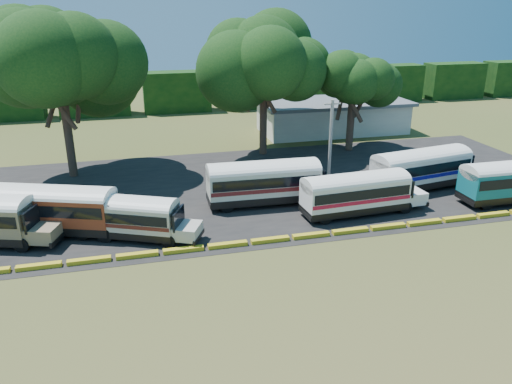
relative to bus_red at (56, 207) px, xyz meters
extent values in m
plane|color=#304517|center=(12.84, -6.20, -2.03)|extent=(160.00, 160.00, 0.00)
cube|color=black|center=(13.84, 5.80, -2.02)|extent=(64.00, 24.00, 0.02)
cube|color=gold|center=(-0.66, -5.20, -1.88)|extent=(2.70, 0.45, 0.30)
cube|color=gold|center=(2.34, -5.20, -1.88)|extent=(2.70, 0.45, 0.30)
cube|color=gold|center=(5.34, -5.20, -1.88)|extent=(2.70, 0.45, 0.30)
cube|color=gold|center=(8.34, -5.20, -1.88)|extent=(2.70, 0.45, 0.30)
cube|color=gold|center=(11.34, -5.20, -1.88)|extent=(2.70, 0.45, 0.30)
cube|color=gold|center=(14.34, -5.20, -1.88)|extent=(2.70, 0.45, 0.30)
cube|color=gold|center=(17.34, -5.20, -1.88)|extent=(2.70, 0.45, 0.30)
cube|color=gold|center=(20.34, -5.20, -1.88)|extent=(2.70, 0.45, 0.30)
cube|color=gold|center=(23.34, -5.20, -1.88)|extent=(2.70, 0.45, 0.30)
cube|color=gold|center=(26.34, -5.20, -1.88)|extent=(2.70, 0.45, 0.30)
cube|color=gold|center=(29.34, -5.20, -1.88)|extent=(2.70, 0.45, 0.30)
cube|color=gold|center=(32.34, -5.20, -1.88)|extent=(2.70, 0.45, 0.30)
cube|color=silver|center=(30.84, 23.80, -0.23)|extent=(18.00, 8.00, 3.60)
cube|color=#54585B|center=(30.84, 23.80, 1.77)|extent=(19.00, 9.00, 0.40)
cube|color=black|center=(-11.16, 41.80, 0.97)|extent=(10.00, 4.00, 6.00)
cube|color=black|center=(0.84, 41.80, 0.97)|extent=(10.00, 4.00, 6.00)
cube|color=black|center=(12.84, 41.80, 0.97)|extent=(10.00, 4.00, 6.00)
cube|color=black|center=(24.84, 41.80, 0.97)|extent=(10.00, 4.00, 6.00)
cube|color=black|center=(36.84, 41.80, 0.97)|extent=(10.00, 4.00, 6.00)
cube|color=black|center=(48.84, 41.80, 0.97)|extent=(10.00, 4.00, 6.00)
cube|color=black|center=(60.84, 41.80, 0.97)|extent=(10.00, 4.00, 6.00)
cube|color=black|center=(72.84, 41.80, 0.97)|extent=(10.00, 4.00, 6.00)
cylinder|color=black|center=(-2.06, -2.58, -1.50)|extent=(1.10, 0.62, 1.06)
cylinder|color=black|center=(-1.34, -0.42, -1.50)|extent=(1.10, 0.62, 1.06)
cube|color=#8E795A|center=(-0.59, -1.87, -1.02)|extent=(2.56, 2.82, 1.01)
cube|color=black|center=(-1.22, -1.66, 0.02)|extent=(0.92, 2.37, 1.46)
cube|color=black|center=(0.27, -2.16, -1.45)|extent=(1.00, 2.53, 0.32)
cylinder|color=black|center=(3.27, -2.45, -1.50)|extent=(1.11, 0.66, 1.07)
cylinder|color=black|center=(4.08, -0.30, -1.50)|extent=(1.11, 0.66, 1.07)
cylinder|color=black|center=(-3.54, 0.10, -1.50)|extent=(1.11, 0.66, 1.07)
cylinder|color=black|center=(-2.74, 2.25, -1.50)|extent=(1.11, 0.66, 1.07)
cube|color=black|center=(-0.23, 0.09, -1.34)|extent=(9.15, 5.58, 0.59)
cube|color=maroon|center=(-0.23, 0.09, -0.07)|extent=(9.15, 5.58, 1.96)
cube|color=black|center=(-0.23, 0.09, 0.17)|extent=(8.85, 5.51, 0.82)
ellipsoid|color=white|center=(-0.23, 0.09, 0.91)|extent=(9.15, 5.58, 1.20)
cube|color=maroon|center=(4.78, -1.79, -1.02)|extent=(2.63, 2.88, 1.02)
cube|color=black|center=(4.15, -1.55, 0.03)|extent=(1.01, 2.36, 1.47)
cube|color=black|center=(5.63, -2.10, -1.44)|extent=(1.10, 2.52, 0.32)
cylinder|color=black|center=(7.46, -4.33, -1.57)|extent=(0.95, 0.63, 0.93)
cylinder|color=black|center=(8.30, -2.52, -1.57)|extent=(0.95, 0.63, 0.93)
cylinder|color=black|center=(1.71, -1.67, -1.57)|extent=(0.95, 0.63, 0.93)
cylinder|color=black|center=(2.55, 0.14, -1.57)|extent=(0.95, 0.63, 0.93)
cube|color=black|center=(4.58, -1.90, -1.43)|extent=(7.91, 5.32, 0.51)
cube|color=beige|center=(4.58, -1.90, -0.32)|extent=(7.91, 5.32, 1.70)
cube|color=black|center=(4.58, -1.90, -0.12)|extent=(7.65, 5.24, 0.72)
cube|color=#521A15|center=(4.58, -1.90, -0.66)|extent=(7.85, 5.32, 0.28)
ellipsoid|color=white|center=(4.58, -1.90, 0.53)|extent=(7.91, 5.32, 1.05)
cube|color=beige|center=(8.81, -3.86, -1.15)|extent=(2.38, 2.56, 0.88)
cube|color=black|center=(8.27, -3.61, -0.24)|extent=(1.03, 2.00, 1.28)
cube|color=black|center=(9.53, -4.19, -1.52)|extent=(1.11, 2.14, 0.28)
cube|color=black|center=(1.16, -0.32, -1.52)|extent=(1.11, 2.14, 0.28)
cylinder|color=black|center=(19.97, 0.41, -1.48)|extent=(1.11, 0.35, 1.10)
cylinder|color=black|center=(20.05, 2.77, -1.48)|extent=(1.11, 0.35, 1.10)
cylinder|color=black|center=(12.48, 0.67, -1.48)|extent=(1.11, 0.35, 1.10)
cylinder|color=black|center=(12.56, 3.03, -1.48)|extent=(1.11, 0.35, 1.10)
cube|color=black|center=(15.71, 1.74, -1.32)|extent=(9.13, 3.06, 0.61)
cube|color=silver|center=(15.71, 1.74, -0.01)|extent=(9.13, 3.06, 2.02)
cube|color=black|center=(15.71, 1.74, 0.23)|extent=(8.77, 3.12, 0.85)
cube|color=maroon|center=(15.71, 1.74, -0.41)|extent=(9.04, 3.10, 0.33)
ellipsoid|color=white|center=(15.71, 1.74, 1.00)|extent=(9.13, 3.06, 1.24)
cube|color=silver|center=(21.23, 1.55, -0.98)|extent=(2.07, 2.49, 1.05)
cube|color=black|center=(20.53, 1.58, 0.09)|extent=(0.25, 2.54, 1.51)
cube|color=black|center=(22.16, 1.52, -1.43)|extent=(0.29, 2.71, 0.33)
cube|color=black|center=(11.25, 1.89, -1.43)|extent=(0.29, 2.71, 0.33)
cylinder|color=black|center=(26.03, -2.95, -1.53)|extent=(1.03, 0.34, 1.01)
cylinder|color=black|center=(25.91, -0.80, -1.53)|extent=(1.03, 0.34, 1.01)
cylinder|color=black|center=(19.17, -3.35, -1.53)|extent=(1.03, 0.34, 1.01)
cylinder|color=black|center=(19.05, -1.19, -1.53)|extent=(1.03, 0.34, 1.01)
cube|color=black|center=(22.03, -2.10, -1.38)|extent=(8.42, 3.00, 0.56)
cube|color=white|center=(22.03, -2.10, -0.18)|extent=(8.42, 3.00, 1.85)
cube|color=black|center=(22.03, -2.10, 0.04)|extent=(8.09, 3.04, 0.78)
cube|color=#B2112D|center=(22.03, -2.10, -0.55)|extent=(8.34, 3.04, 0.30)
ellipsoid|color=white|center=(22.03, -2.10, 0.75)|extent=(8.42, 3.00, 1.14)
cube|color=white|center=(27.08, -1.81, -1.07)|extent=(1.95, 2.33, 0.96)
cube|color=black|center=(26.45, -1.85, -0.08)|extent=(0.29, 2.33, 1.39)
cube|color=black|center=(27.94, -1.76, -1.48)|extent=(0.33, 2.48, 0.30)
cube|color=black|center=(17.95, -2.34, -1.48)|extent=(0.33, 2.48, 0.30)
cylinder|color=black|center=(34.48, 1.29, -1.48)|extent=(1.14, 0.49, 1.10)
cylinder|color=black|center=(34.09, 3.61, -1.48)|extent=(1.14, 0.49, 1.10)
cylinder|color=black|center=(27.11, 0.04, -1.48)|extent=(1.14, 0.49, 1.10)
cylinder|color=black|center=(26.71, 2.36, -1.48)|extent=(1.14, 0.49, 1.10)
cube|color=black|center=(30.06, 1.74, -1.32)|extent=(9.36, 4.22, 0.61)
cube|color=silver|center=(30.06, 1.74, -0.01)|extent=(9.36, 4.22, 2.01)
cube|color=black|center=(30.06, 1.74, 0.23)|extent=(9.01, 4.23, 0.85)
cube|color=#0C0D7E|center=(30.06, 1.74, -0.42)|extent=(9.27, 4.25, 0.33)
ellipsoid|color=white|center=(30.06, 1.74, 0.99)|extent=(9.36, 4.22, 1.24)
cube|color=silver|center=(35.48, 2.66, -0.99)|extent=(2.36, 2.72, 1.05)
cube|color=black|center=(34.80, 2.54, 0.09)|extent=(0.59, 2.52, 1.51)
cube|color=black|center=(36.40, 2.81, -1.43)|extent=(0.65, 2.69, 0.33)
cube|color=black|center=(25.66, 0.99, -1.43)|extent=(0.65, 2.69, 0.33)
cylinder|color=black|center=(32.69, -3.94, -1.51)|extent=(1.06, 0.31, 1.05)
cylinder|color=black|center=(32.73, -1.69, -1.51)|extent=(1.06, 0.31, 1.05)
cube|color=black|center=(35.77, -2.86, -1.35)|extent=(8.68, 2.77, 0.58)
cube|color=black|center=(31.50, -2.80, -1.45)|extent=(0.23, 2.58, 0.32)
cylinder|color=#312118|center=(-0.09, 13.28, 1.65)|extent=(0.80, 0.80, 7.36)
cylinder|color=#312118|center=(1.13, 13.73, 4.80)|extent=(1.33, 2.67, 4.20)
cylinder|color=#312118|center=(-1.09, 14.12, 4.80)|extent=(2.06, 2.34, 4.20)
cylinder|color=#312118|center=(-0.32, 12.00, 4.80)|extent=(2.72, 0.90, 4.20)
ellipsoid|color=black|center=(-0.09, 13.28, 8.71)|extent=(10.86, 10.86, 7.96)
cylinder|color=#312118|center=(19.55, 16.10, 1.62)|extent=(0.80, 0.80, 7.31)
cylinder|color=#312118|center=(20.78, 16.54, 4.75)|extent=(1.32, 2.65, 4.17)
cylinder|color=#312118|center=(18.56, 16.93, 4.75)|extent=(2.05, 2.32, 4.17)
cylinder|color=#312118|center=(19.33, 14.82, 4.75)|extent=(2.70, 0.90, 4.17)
ellipsoid|color=black|center=(19.55, 16.10, 8.64)|extent=(10.53, 10.53, 7.72)
cylinder|color=#312118|center=(29.36, 15.13, 0.63)|extent=(0.80, 0.80, 5.33)
cylinder|color=#312118|center=(30.58, 15.58, 2.92)|extent=(1.11, 2.07, 3.10)
cylinder|color=#312118|center=(28.36, 15.97, 2.92)|extent=(1.65, 1.85, 3.10)
cylinder|color=#312118|center=(29.13, 13.85, 2.92)|extent=(2.09, 0.79, 3.10)
ellipsoid|color=black|center=(29.36, 15.13, 5.89)|extent=(7.49, 7.49, 5.49)
cylinder|color=gray|center=(23.30, 6.23, 1.72)|extent=(0.30, 0.30, 7.50)
cube|color=gray|center=(23.30, 6.23, 5.09)|extent=(1.60, 0.12, 0.12)
camera|label=1|loc=(5.71, -35.14, 13.42)|focal=35.00mm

